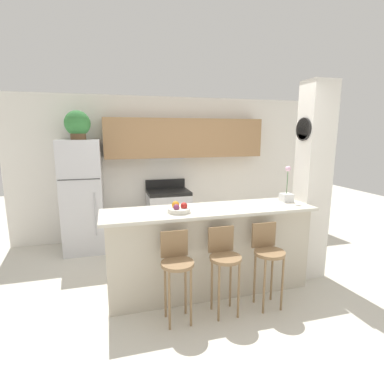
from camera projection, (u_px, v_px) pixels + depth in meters
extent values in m
plane|color=beige|center=(209.00, 289.00, 3.73)|extent=(14.00, 14.00, 0.00)
cube|color=white|center=(171.00, 168.00, 5.59)|extent=(5.60, 0.06, 2.55)
cube|color=#9E754C|center=(185.00, 138.00, 5.37)|extent=(2.84, 0.32, 0.68)
cube|color=silver|center=(166.00, 155.00, 5.35)|extent=(0.61, 0.28, 0.12)
cube|color=white|center=(312.00, 183.00, 3.90)|extent=(0.36, 0.32, 2.55)
cylinder|color=black|center=(303.00, 129.00, 3.72)|extent=(0.02, 0.28, 0.28)
cylinder|color=white|center=(303.00, 129.00, 3.72)|extent=(0.01, 0.25, 0.25)
cube|color=beige|center=(209.00, 251.00, 3.63)|extent=(2.40, 0.54, 1.00)
cube|color=beige|center=(210.00, 210.00, 3.53)|extent=(2.52, 0.66, 0.04)
cube|color=silver|center=(84.00, 213.00, 4.92)|extent=(0.63, 0.72, 1.23)
cube|color=silver|center=(80.00, 158.00, 4.74)|extent=(0.63, 0.72, 0.58)
cube|color=#333333|center=(79.00, 180.00, 4.45)|extent=(0.60, 0.01, 0.01)
cylinder|color=#B2B2B7|center=(96.00, 215.00, 4.61)|extent=(0.02, 0.02, 0.68)
cube|color=silver|center=(169.00, 217.00, 5.40)|extent=(0.73, 0.59, 0.85)
cube|color=black|center=(168.00, 192.00, 5.31)|extent=(0.73, 0.59, 0.06)
cube|color=black|center=(165.00, 184.00, 5.55)|extent=(0.73, 0.04, 0.16)
cube|color=black|center=(172.00, 219.00, 5.11)|extent=(0.44, 0.01, 0.27)
cylinder|color=olive|center=(177.00, 264.00, 2.97)|extent=(0.33, 0.33, 0.03)
cube|color=olive|center=(174.00, 244.00, 3.08)|extent=(0.28, 0.02, 0.28)
cylinder|color=olive|center=(169.00, 301.00, 2.90)|extent=(0.02, 0.02, 0.62)
cylinder|color=olive|center=(191.00, 298.00, 2.96)|extent=(0.02, 0.02, 0.62)
cylinder|color=olive|center=(165.00, 290.00, 3.11)|extent=(0.02, 0.02, 0.62)
cylinder|color=olive|center=(185.00, 287.00, 3.17)|extent=(0.02, 0.02, 0.62)
cylinder|color=olive|center=(226.00, 258.00, 3.11)|extent=(0.33, 0.33, 0.03)
cube|color=olive|center=(221.00, 239.00, 3.21)|extent=(0.28, 0.02, 0.28)
cylinder|color=olive|center=(219.00, 294.00, 3.04)|extent=(0.02, 0.02, 0.62)
cylinder|color=olive|center=(239.00, 291.00, 3.10)|extent=(0.02, 0.02, 0.62)
cylinder|color=olive|center=(212.00, 283.00, 3.24)|extent=(0.02, 0.02, 0.62)
cylinder|color=olive|center=(230.00, 281.00, 3.30)|extent=(0.02, 0.02, 0.62)
cylinder|color=olive|center=(270.00, 253.00, 3.24)|extent=(0.33, 0.33, 0.03)
cube|color=olive|center=(264.00, 235.00, 3.35)|extent=(0.28, 0.02, 0.28)
cylinder|color=olive|center=(264.00, 287.00, 3.17)|extent=(0.02, 0.02, 0.62)
cylinder|color=olive|center=(282.00, 284.00, 3.23)|extent=(0.02, 0.02, 0.62)
cylinder|color=olive|center=(255.00, 277.00, 3.38)|extent=(0.02, 0.02, 0.62)
cylinder|color=olive|center=(272.00, 275.00, 3.44)|extent=(0.02, 0.02, 0.62)
cylinder|color=brown|center=(78.00, 136.00, 4.67)|extent=(0.23, 0.23, 0.10)
sphere|color=#387F3D|center=(77.00, 123.00, 4.64)|extent=(0.39, 0.39, 0.39)
cube|color=white|center=(286.00, 198.00, 3.87)|extent=(0.14, 0.14, 0.10)
cylinder|color=#386633|center=(287.00, 182.00, 3.83)|extent=(0.01, 0.01, 0.30)
sphere|color=#E5B2D1|center=(288.00, 169.00, 3.80)|extent=(0.07, 0.07, 0.07)
cylinder|color=silver|center=(179.00, 210.00, 3.35)|extent=(0.25, 0.25, 0.05)
sphere|color=red|center=(184.00, 206.00, 3.34)|extent=(0.08, 0.08, 0.08)
sphere|color=orange|center=(176.00, 205.00, 3.38)|extent=(0.09, 0.09, 0.09)
sphere|color=#7A2D56|center=(176.00, 207.00, 3.29)|extent=(0.07, 0.07, 0.07)
cylinder|color=#59595B|center=(119.00, 240.00, 4.89)|extent=(0.28, 0.28, 0.38)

